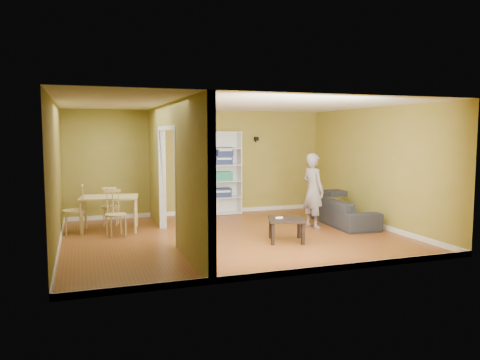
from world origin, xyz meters
The scene contains 16 objects.
room_shell centered at (0.00, 0.00, 1.30)m, with size 6.50×6.50×6.50m.
partition centered at (-1.20, 0.00, 1.30)m, with size 0.22×5.50×2.60m, color olive, non-canonical shape.
wall_speaker centered at (1.50, 2.69, 1.90)m, with size 0.10×0.10×0.10m, color black.
sofa centered at (2.70, 0.34, 0.38)m, with size 0.86×2.00×0.76m, color black.
person centered at (1.91, 0.30, 0.95)m, with size 0.54×0.69×1.89m, color slate.
bookshelf centered at (0.56, 2.61, 1.04)m, with size 0.88×0.38×2.09m.
paper_box_navy_a centered at (0.52, 2.56, 0.55)m, with size 0.44×0.28×0.22m, color navy.
paper_box_teal centered at (0.54, 2.56, 0.96)m, with size 0.45×0.29×0.23m, color #117057.
paper_box_navy_b centered at (0.55, 2.56, 1.37)m, with size 0.44×0.28×0.22m, color #324D7D.
paper_box_navy_c centered at (0.59, 2.56, 1.57)m, with size 0.41×0.26×0.21m, color navy.
coffee_table centered at (0.80, -0.75, 0.37)m, with size 0.66×0.66×0.44m.
game_controller centered at (0.67, -0.70, 0.46)m, with size 0.14×0.04×0.03m, color white.
dining_table centered at (-2.30, 1.37, 0.65)m, with size 1.16×0.78×0.73m.
chair_left centered at (-3.00, 1.29, 0.50)m, with size 0.46×0.46×1.00m, color tan, non-canonical shape.
chair_near centered at (-2.21, 0.78, 0.46)m, with size 0.42×0.42×0.91m, color tan, non-canonical shape.
chair_far centered at (-2.23, 1.99, 0.44)m, with size 0.40×0.40×0.87m, color tan, non-canonical shape.
Camera 1 is at (-2.84, -8.69, 2.03)m, focal length 35.00 mm.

